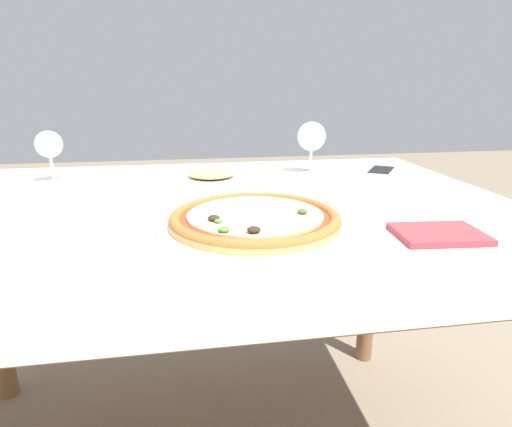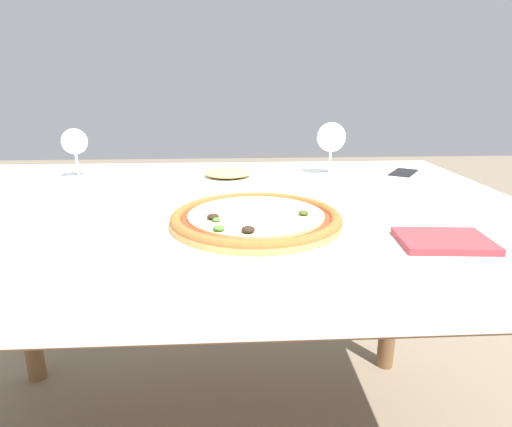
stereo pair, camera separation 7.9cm
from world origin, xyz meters
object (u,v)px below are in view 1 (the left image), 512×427
dining_table (192,240)px  wine_glass_far_right (50,146)px  pizza_plate (256,220)px  cell_phone (382,171)px  wine_glass_far_left (312,137)px  side_plate (212,177)px

dining_table → wine_glass_far_right: bearing=139.5°
dining_table → pizza_plate: pizza_plate is taller
wine_glass_far_right → cell_phone: wine_glass_far_right is taller
dining_table → cell_phone: (0.58, 0.28, 0.08)m
wine_glass_far_left → pizza_plate: bearing=-116.8°
pizza_plate → wine_glass_far_left: bearing=63.2°
wine_glass_far_left → cell_phone: (0.21, -0.04, -0.10)m
side_plate → wine_glass_far_right: bearing=172.2°
pizza_plate → side_plate: (-0.05, 0.42, -0.01)m
side_plate → wine_glass_far_left: bearing=12.4°
wine_glass_far_right → side_plate: bearing=-7.8°
wine_glass_far_left → wine_glass_far_right: size_ratio=1.09×
pizza_plate → side_plate: 0.43m
pizza_plate → wine_glass_far_left: wine_glass_far_left is taller
wine_glass_far_left → dining_table: bearing=-138.8°
wine_glass_far_left → cell_phone: bearing=-11.9°
wine_glass_far_right → side_plate: (0.43, -0.06, -0.09)m
wine_glass_far_left → wine_glass_far_right: 0.74m
dining_table → wine_glass_far_right: (-0.37, 0.31, 0.18)m
pizza_plate → wine_glass_far_right: bearing=135.2°
pizza_plate → dining_table: bearing=125.2°
cell_phone → dining_table: bearing=-154.3°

